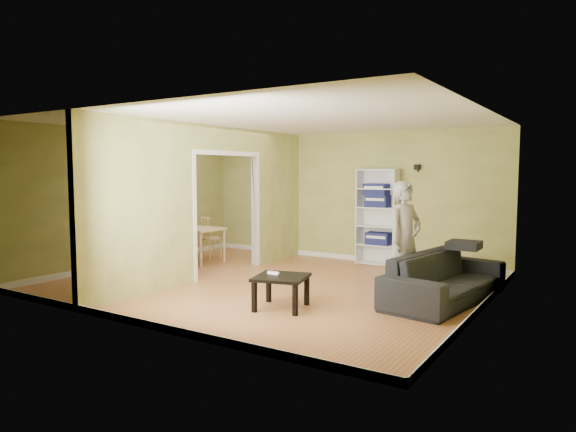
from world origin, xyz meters
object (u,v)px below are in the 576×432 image
(bookshelf, at_px, (379,217))
(dining_table, at_px, (194,231))
(sofa, at_px, (445,270))
(chair_left, at_px, (165,235))
(chair_near, at_px, (171,240))
(person, at_px, (405,229))
(coffee_table, at_px, (281,281))
(chair_far, at_px, (211,237))

(bookshelf, bearing_deg, dining_table, -150.99)
(sofa, distance_m, bookshelf, 2.99)
(chair_left, distance_m, chair_near, 1.01)
(person, distance_m, dining_table, 4.59)
(dining_table, height_order, chair_near, chair_near)
(person, relative_size, chair_left, 1.99)
(coffee_table, distance_m, dining_table, 3.95)
(dining_table, bearing_deg, chair_far, 91.93)
(dining_table, distance_m, chair_near, 0.68)
(chair_near, bearing_deg, chair_left, 152.56)
(dining_table, distance_m, chair_left, 0.77)
(sofa, distance_m, chair_near, 5.09)
(person, bearing_deg, chair_near, 112.68)
(dining_table, bearing_deg, chair_left, -176.34)
(chair_left, xyz_separation_m, chair_far, (0.74, 0.60, -0.05))
(sofa, relative_size, chair_left, 2.34)
(coffee_table, height_order, chair_left, chair_left)
(dining_table, bearing_deg, person, -6.31)
(sofa, xyz_separation_m, chair_far, (-5.15, 1.00, -0.00))
(bookshelf, bearing_deg, chair_far, -159.16)
(sofa, relative_size, coffee_table, 3.51)
(coffee_table, bearing_deg, bookshelf, 92.82)
(chair_far, bearing_deg, sofa, -178.24)
(person, distance_m, coffee_table, 1.99)
(dining_table, distance_m, chair_far, 0.58)
(sofa, xyz_separation_m, person, (-0.58, -0.05, 0.54))
(dining_table, bearing_deg, chair_near, -86.42)
(person, bearing_deg, chair_far, 97.63)
(bookshelf, xyz_separation_m, chair_far, (-3.23, -1.23, -0.49))
(chair_left, bearing_deg, bookshelf, 93.80)
(bookshelf, distance_m, coffee_table, 3.82)
(chair_far, bearing_deg, dining_table, 104.73)
(bookshelf, xyz_separation_m, dining_table, (-3.21, -1.78, -0.31))
(bookshelf, xyz_separation_m, coffee_table, (0.19, -3.78, -0.56))
(sofa, distance_m, person, 0.80)
(coffee_table, relative_size, chair_far, 0.75)
(person, xyz_separation_m, dining_table, (-4.55, 0.50, -0.36))
(coffee_table, xyz_separation_m, chair_left, (-4.15, 1.95, 0.12))
(chair_far, bearing_deg, chair_near, 105.63)
(coffee_table, bearing_deg, sofa, 41.64)
(person, distance_m, chair_far, 4.72)
(person, xyz_separation_m, chair_far, (-4.57, 1.05, -0.54))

